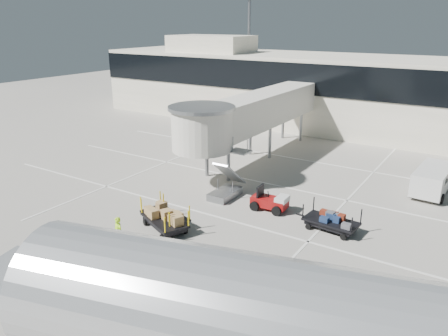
{
  "coord_description": "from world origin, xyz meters",
  "views": [
    {
      "loc": [
        13.73,
        -18.93,
        11.77
      ],
      "look_at": [
        -1.72,
        5.36,
        2.0
      ],
      "focal_mm": 35.0,
      "sensor_mm": 36.0,
      "label": 1
    }
  ],
  "objects_px": {
    "suitcase_cart": "(331,222)",
    "ground_worker": "(118,232)",
    "baggage_tug": "(270,202)",
    "minivan": "(433,178)",
    "belt_loader": "(218,119)",
    "box_cart_far": "(165,216)",
    "box_cart_near": "(166,220)"
  },
  "relations": [
    {
      "from": "ground_worker",
      "to": "belt_loader",
      "type": "height_order",
      "value": "ground_worker"
    },
    {
      "from": "baggage_tug",
      "to": "ground_worker",
      "type": "distance_m",
      "value": 10.07
    },
    {
      "from": "minivan",
      "to": "suitcase_cart",
      "type": "bearing_deg",
      "value": -109.58
    },
    {
      "from": "ground_worker",
      "to": "baggage_tug",
      "type": "bearing_deg",
      "value": 74.42
    },
    {
      "from": "suitcase_cart",
      "to": "ground_worker",
      "type": "height_order",
      "value": "ground_worker"
    },
    {
      "from": "belt_loader",
      "to": "minivan",
      "type": "bearing_deg",
      "value": -42.72
    },
    {
      "from": "box_cart_far",
      "to": "belt_loader",
      "type": "distance_m",
      "value": 27.12
    },
    {
      "from": "baggage_tug",
      "to": "belt_loader",
      "type": "relative_size",
      "value": 0.64
    },
    {
      "from": "ground_worker",
      "to": "minivan",
      "type": "relative_size",
      "value": 0.35
    },
    {
      "from": "box_cart_near",
      "to": "belt_loader",
      "type": "xyz_separation_m",
      "value": [
        -12.49,
        24.75,
        0.05
      ]
    },
    {
      "from": "box_cart_far",
      "to": "minivan",
      "type": "distance_m",
      "value": 19.26
    },
    {
      "from": "box_cart_far",
      "to": "ground_worker",
      "type": "bearing_deg",
      "value": -79.67
    },
    {
      "from": "minivan",
      "to": "belt_loader",
      "type": "xyz_separation_m",
      "value": [
        -24.86,
        9.93,
        -0.47
      ]
    },
    {
      "from": "baggage_tug",
      "to": "belt_loader",
      "type": "bearing_deg",
      "value": 128.64
    },
    {
      "from": "minivan",
      "to": "belt_loader",
      "type": "bearing_deg",
      "value": 161.45
    },
    {
      "from": "box_cart_near",
      "to": "ground_worker",
      "type": "xyz_separation_m",
      "value": [
        -0.77,
        -3.04,
        0.28
      ]
    },
    {
      "from": "suitcase_cart",
      "to": "minivan",
      "type": "relative_size",
      "value": 0.77
    },
    {
      "from": "box_cart_far",
      "to": "suitcase_cart",
      "type": "bearing_deg",
      "value": 43.97
    },
    {
      "from": "ground_worker",
      "to": "box_cart_near",
      "type": "bearing_deg",
      "value": 88.21
    },
    {
      "from": "minivan",
      "to": "belt_loader",
      "type": "relative_size",
      "value": 1.34
    },
    {
      "from": "ground_worker",
      "to": "belt_loader",
      "type": "xyz_separation_m",
      "value": [
        -11.71,
        27.79,
        -0.23
      ]
    },
    {
      "from": "suitcase_cart",
      "to": "ground_worker",
      "type": "bearing_deg",
      "value": -133.11
    },
    {
      "from": "baggage_tug",
      "to": "ground_worker",
      "type": "height_order",
      "value": "ground_worker"
    },
    {
      "from": "baggage_tug",
      "to": "minivan",
      "type": "bearing_deg",
      "value": 44.5
    },
    {
      "from": "belt_loader",
      "to": "ground_worker",
      "type": "bearing_deg",
      "value": -88.09
    },
    {
      "from": "box_cart_far",
      "to": "belt_loader",
      "type": "xyz_separation_m",
      "value": [
        -12.05,
        24.3,
        0.1
      ]
    },
    {
      "from": "box_cart_near",
      "to": "box_cart_far",
      "type": "relative_size",
      "value": 1.02
    },
    {
      "from": "suitcase_cart",
      "to": "minivan",
      "type": "distance_m",
      "value": 10.55
    },
    {
      "from": "belt_loader",
      "to": "suitcase_cart",
      "type": "bearing_deg",
      "value": -64.33
    },
    {
      "from": "baggage_tug",
      "to": "ground_worker",
      "type": "relative_size",
      "value": 1.38
    },
    {
      "from": "box_cart_near",
      "to": "box_cart_far",
      "type": "bearing_deg",
      "value": 157.99
    },
    {
      "from": "baggage_tug",
      "to": "box_cart_far",
      "type": "height_order",
      "value": "baggage_tug"
    }
  ]
}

